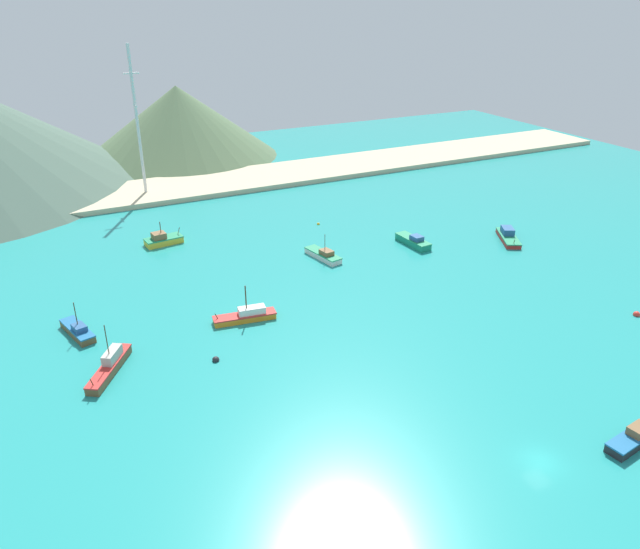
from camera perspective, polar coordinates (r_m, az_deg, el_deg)
ground at (r=90.63m, az=6.62°, el=-5.65°), size 260.00×280.00×0.50m
fishing_boat_0 at (r=85.73m, az=-19.12°, el=-8.08°), size 7.40×10.04×6.92m
fishing_boat_1 at (r=121.64m, az=8.77°, el=3.12°), size 3.21×8.68×2.30m
fishing_boat_2 at (r=95.99m, az=-21.79°, el=-4.90°), size 4.34×8.48×5.52m
fishing_boat_3 at (r=128.54m, az=17.25°, el=3.46°), size 7.18×9.90×2.31m
fishing_boat_4 at (r=78.02m, az=27.35°, el=-13.52°), size 7.63×3.20×2.12m
fishing_boat_5 at (r=114.21m, az=0.33°, el=1.86°), size 4.11×8.98×4.97m
fishing_boat_6 at (r=124.68m, az=-14.54°, el=3.19°), size 7.63×4.08×4.77m
fishing_boat_7 at (r=93.65m, az=-6.93°, el=-3.84°), size 9.86×3.61×5.84m
buoy_0 at (r=106.61m, az=27.59°, el=-3.35°), size 1.04×1.04×1.04m
buoy_1 at (r=131.29m, az=-0.16°, el=4.76°), size 0.63×0.63×0.63m
buoy_2 at (r=84.83m, az=-9.76°, el=-7.90°), size 0.97×0.97×0.97m
beach_strip at (r=160.93m, az=-9.66°, el=8.48°), size 247.00×20.33×1.20m
hill_central at (r=190.38m, az=-13.12°, el=13.80°), size 57.49×57.49×20.75m
radio_tower at (r=151.48m, az=-16.79°, el=13.53°), size 3.52×2.82×35.25m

